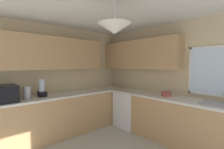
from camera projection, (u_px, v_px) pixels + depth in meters
The scene contains 9 objects.
room_shell at pixel (108, 52), 3.13m from camera, with size 4.24×3.86×2.51m.
counter_run_left at pixel (61, 115), 3.50m from camera, with size 0.65×3.47×0.91m.
counter_run_back at pixel (181, 121), 3.09m from camera, with size 3.33×0.65×0.91m.
dishwasher at pixel (129, 109), 4.03m from camera, with size 0.60×0.60×0.86m, color white.
microwave at pixel (5, 93), 2.79m from camera, with size 0.48×0.36×0.29m, color black.
kettle at pixel (27, 93), 3.01m from camera, with size 0.14×0.14×0.24m, color #B7B7BC.
sink_assembly at pixel (223, 105), 2.56m from camera, with size 0.63×0.40×0.19m.
bowl at pixel (166, 94), 3.29m from camera, with size 0.20×0.20×0.09m, color #B74C42.
blender_appliance at pixel (42, 89), 3.21m from camera, with size 0.15×0.15×0.36m.
Camera 1 is at (1.57, -1.45, 1.56)m, focal length 25.52 mm.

